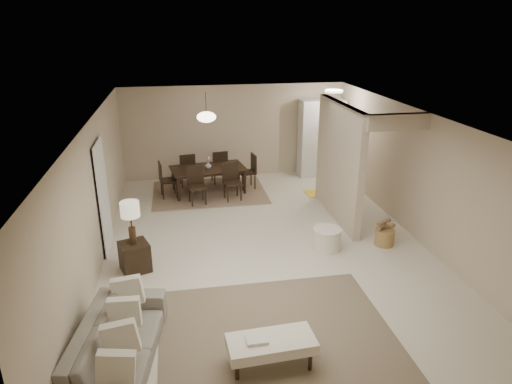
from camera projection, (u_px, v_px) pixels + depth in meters
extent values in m
plane|color=beige|center=(267.00, 249.00, 8.67)|extent=(9.00, 9.00, 0.00)
plane|color=white|center=(268.00, 118.00, 7.79)|extent=(9.00, 9.00, 0.00)
plane|color=#C5B095|center=(234.00, 131.00, 12.38)|extent=(6.00, 0.00, 6.00)
plane|color=#C5B095|center=(94.00, 198.00, 7.73)|extent=(0.00, 9.00, 9.00)
plane|color=#C5B095|center=(421.00, 178.00, 8.73)|extent=(0.00, 9.00, 9.00)
cube|color=#C5B095|center=(339.00, 162.00, 9.68)|extent=(0.15, 2.50, 2.50)
cube|color=black|center=(103.00, 198.00, 8.37)|extent=(0.04, 0.90, 2.04)
cube|color=silver|center=(321.00, 138.00, 12.51)|extent=(1.20, 0.55, 2.10)
cylinder|color=white|center=(334.00, 91.00, 11.13)|extent=(0.44, 0.44, 0.05)
cube|color=brown|center=(281.00, 347.00, 6.05)|extent=(3.20, 3.20, 0.01)
imported|color=gray|center=(117.00, 346.00, 5.60)|extent=(2.30, 1.20, 0.64)
cube|color=silver|center=(271.00, 344.00, 5.63)|extent=(1.11, 0.55, 0.15)
cylinder|color=black|center=(237.00, 372.00, 5.46)|extent=(0.05, 0.05, 0.25)
cylinder|color=black|center=(310.00, 362.00, 5.61)|extent=(0.05, 0.05, 0.25)
cylinder|color=black|center=(233.00, 351.00, 5.80)|extent=(0.05, 0.05, 0.25)
cylinder|color=black|center=(302.00, 343.00, 5.95)|extent=(0.05, 0.05, 0.25)
cube|color=black|center=(135.00, 257.00, 7.85)|extent=(0.59, 0.59, 0.51)
cylinder|color=#442D1D|center=(133.00, 235.00, 7.71)|extent=(0.12, 0.12, 0.30)
cylinder|color=#442D1D|center=(131.00, 220.00, 7.61)|extent=(0.03, 0.03, 0.26)
cylinder|color=beige|center=(130.00, 209.00, 7.54)|extent=(0.32, 0.32, 0.26)
cylinder|color=silver|center=(327.00, 239.00, 8.59)|extent=(0.54, 0.54, 0.42)
cylinder|color=olive|center=(385.00, 237.00, 8.78)|extent=(0.49, 0.49, 0.31)
cube|color=#816750|center=(209.00, 192.00, 11.52)|extent=(2.80, 2.10, 0.01)
imported|color=black|center=(209.00, 180.00, 11.41)|extent=(1.95, 1.26, 0.64)
imported|color=silver|center=(208.00, 165.00, 11.27)|extent=(0.19, 0.19, 0.16)
cube|color=yellow|center=(322.00, 193.00, 11.48)|extent=(0.86, 0.55, 0.01)
cylinder|color=#442D1D|center=(206.00, 103.00, 10.73)|extent=(0.02, 0.02, 0.50)
ellipsoid|color=#FFEAC6|center=(206.00, 117.00, 10.85)|extent=(0.46, 0.46, 0.25)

